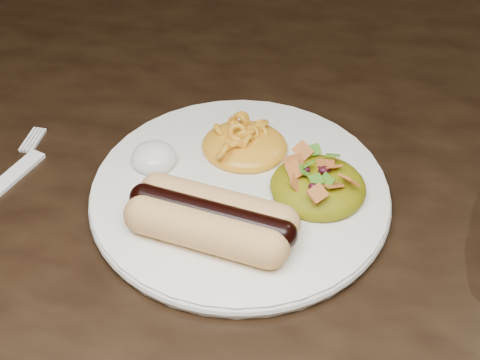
# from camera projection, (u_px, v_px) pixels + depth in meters

# --- Properties ---
(table) EXTENTS (1.60, 0.90, 0.75)m
(table) POSITION_uv_depth(u_px,v_px,m) (262.00, 247.00, 0.72)
(table) COLOR black
(table) RESTS_ON floor
(plate) EXTENTS (0.34, 0.34, 0.01)m
(plate) POSITION_uv_depth(u_px,v_px,m) (240.00, 194.00, 0.63)
(plate) COLOR white
(plate) RESTS_ON table
(hotdog) EXTENTS (0.12, 0.08, 0.03)m
(hotdog) POSITION_uv_depth(u_px,v_px,m) (212.00, 218.00, 0.58)
(hotdog) COLOR #FFD464
(hotdog) RESTS_ON plate
(mac_and_cheese) EXTENTS (0.09, 0.09, 0.03)m
(mac_and_cheese) POSITION_uv_depth(u_px,v_px,m) (245.00, 137.00, 0.66)
(mac_and_cheese) COLOR yellow
(mac_and_cheese) RESTS_ON plate
(sour_cream) EXTENTS (0.05, 0.05, 0.02)m
(sour_cream) POSITION_uv_depth(u_px,v_px,m) (153.00, 154.00, 0.64)
(sour_cream) COLOR white
(sour_cream) RESTS_ON plate
(taco_salad) EXTENTS (0.08, 0.08, 0.04)m
(taco_salad) POSITION_uv_depth(u_px,v_px,m) (319.00, 180.00, 0.62)
(taco_salad) COLOR #B16800
(taco_salad) RESTS_ON plate
(fork) EXTENTS (0.07, 0.16, 0.00)m
(fork) POSITION_uv_depth(u_px,v_px,m) (2.00, 185.00, 0.65)
(fork) COLOR white
(fork) RESTS_ON table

